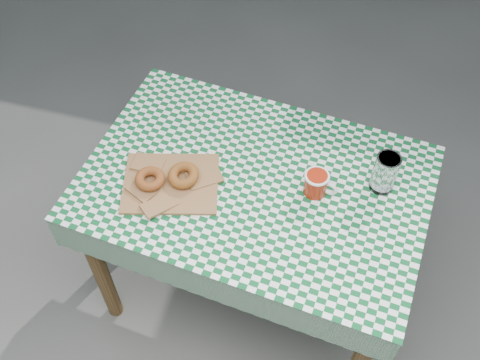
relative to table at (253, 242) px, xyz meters
The scene contains 8 objects.
ground 0.42m from the table, 165.28° to the left, with size 60.00×60.00×0.00m, color #4B4B46.
table is the anchor object (origin of this frame).
tablecloth 0.38m from the table, ahead, with size 1.14×0.76×0.01m, color #0C4F24.
paper_bag 0.48m from the table, 162.29° to the right, with size 0.31×0.25×0.02m, color #9B7043.
bagel_front 0.54m from the table, 162.28° to the right, with size 0.10×0.10×0.03m, color brown.
bagel_back 0.48m from the table, 164.68° to the right, with size 0.10×0.10×0.03m, color brown.
coffee_mug 0.47m from the table, ahead, with size 0.15×0.15×0.09m, color maroon, non-canonical shape.
drinking_glass 0.61m from the table, 12.87° to the left, with size 0.08×0.08×0.14m, color white.
Camera 1 is at (0.45, -1.16, 2.24)m, focal length 42.11 mm.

